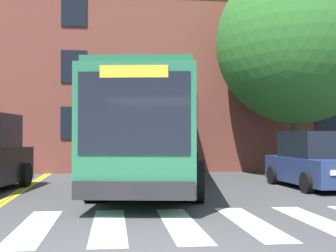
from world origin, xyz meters
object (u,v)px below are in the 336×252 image
(city_bus, at_px, (155,131))
(street_tree_curbside_large, at_px, (297,42))
(car_red_behind_bus, at_px, (120,145))
(car_navy_far_lane, at_px, (316,162))

(city_bus, bearing_deg, street_tree_curbside_large, 25.08)
(city_bus, bearing_deg, car_red_behind_bus, 94.56)
(car_red_behind_bus, bearing_deg, city_bus, -85.44)
(car_red_behind_bus, bearing_deg, street_tree_curbside_large, -48.76)
(city_bus, height_order, street_tree_curbside_large, street_tree_curbside_large)
(city_bus, distance_m, car_navy_far_lane, 5.13)
(car_navy_far_lane, distance_m, street_tree_curbside_large, 6.14)
(car_navy_far_lane, height_order, street_tree_curbside_large, street_tree_curbside_large)
(car_red_behind_bus, distance_m, street_tree_curbside_large, 11.24)
(street_tree_curbside_large, bearing_deg, car_red_behind_bus, 131.24)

